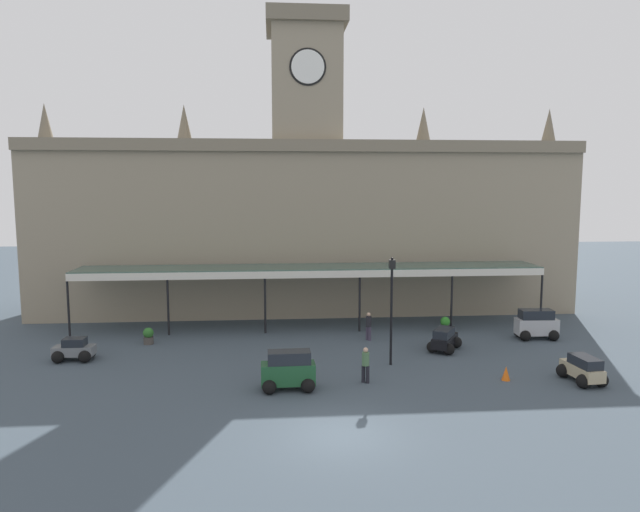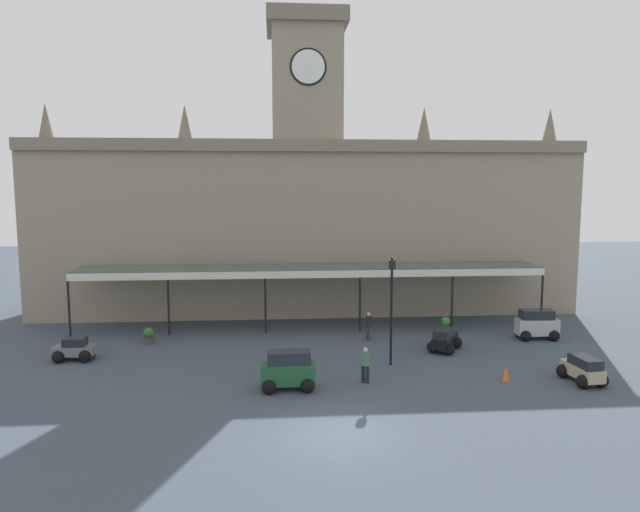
# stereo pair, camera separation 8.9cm
# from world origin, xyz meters

# --- Properties ---
(ground_plane) EXTENTS (140.00, 140.00, 0.00)m
(ground_plane) POSITION_xyz_m (0.00, 0.00, 0.00)
(ground_plane) COLOR #3D4953
(station_building) EXTENTS (38.00, 6.70, 20.87)m
(station_building) POSITION_xyz_m (0.00, 21.87, 6.80)
(station_building) COLOR gray
(station_building) RESTS_ON ground
(entrance_canopy) EXTENTS (29.52, 3.26, 3.94)m
(entrance_canopy) POSITION_xyz_m (0.00, 16.30, 3.79)
(entrance_canopy) COLOR #38564C
(entrance_canopy) RESTS_ON ground
(car_green_van) EXTENTS (2.42, 1.63, 1.77)m
(car_green_van) POSITION_xyz_m (-1.79, 4.90, 0.81)
(car_green_van) COLOR #1E512D
(car_green_van) RESTS_ON ground
(car_grey_sedan) EXTENTS (2.06, 1.53, 1.19)m
(car_grey_sedan) POSITION_xyz_m (-12.81, 10.19, 0.50)
(car_grey_sedan) COLOR slate
(car_grey_sedan) RESTS_ON ground
(car_black_estate) EXTENTS (2.24, 2.43, 1.27)m
(car_black_estate) POSITION_xyz_m (6.99, 10.39, 0.56)
(car_black_estate) COLOR black
(car_black_estate) RESTS_ON ground
(car_beige_estate) EXTENTS (1.68, 2.33, 1.27)m
(car_beige_estate) POSITION_xyz_m (11.82, 4.77, 0.56)
(car_beige_estate) COLOR tan
(car_beige_estate) RESTS_ON ground
(car_silver_van) EXTENTS (2.44, 1.67, 1.77)m
(car_silver_van) POSITION_xyz_m (13.15, 12.35, 0.81)
(car_silver_van) COLOR #B2B5BA
(car_silver_van) RESTS_ON ground
(pedestrian_near_entrance) EXTENTS (0.34, 0.35, 1.67)m
(pedestrian_near_entrance) POSITION_xyz_m (3.15, 12.84, 0.91)
(pedestrian_near_entrance) COLOR #3F384C
(pedestrian_near_entrance) RESTS_ON ground
(pedestrian_crossing_forecourt) EXTENTS (0.35, 0.34, 1.67)m
(pedestrian_crossing_forecourt) POSITION_xyz_m (1.79, 5.54, 0.91)
(pedestrian_crossing_forecourt) COLOR black
(pedestrian_crossing_forecourt) RESTS_ON ground
(victorian_lamppost) EXTENTS (0.30, 0.30, 5.52)m
(victorian_lamppost) POSITION_xyz_m (3.50, 8.11, 3.39)
(victorian_lamppost) COLOR black
(victorian_lamppost) RESTS_ON ground
(traffic_cone) EXTENTS (0.40, 0.40, 0.67)m
(traffic_cone) POSITION_xyz_m (8.41, 5.34, 0.33)
(traffic_cone) COLOR orange
(traffic_cone) RESTS_ON ground
(planter_forecourt_centre) EXTENTS (0.60, 0.60, 0.96)m
(planter_forecourt_centre) POSITION_xyz_m (-9.63, 13.07, 0.49)
(planter_forecourt_centre) COLOR #47423D
(planter_forecourt_centre) RESTS_ON ground
(planter_by_canopy) EXTENTS (0.60, 0.60, 0.96)m
(planter_by_canopy) POSITION_xyz_m (8.24, 14.40, 0.49)
(planter_by_canopy) COLOR #47423D
(planter_by_canopy) RESTS_ON ground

